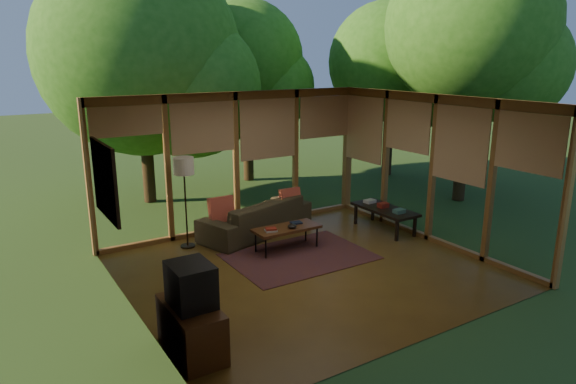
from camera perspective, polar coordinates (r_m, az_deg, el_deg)
floor at (r=8.38m, az=2.17°, el=-8.66°), size 5.50×5.50×0.00m
ceiling at (r=7.72m, az=2.36°, el=10.06°), size 5.50×5.50×0.00m
wall_left at (r=6.84m, az=-17.19°, el=-2.77°), size 0.04×5.00×2.70m
wall_front at (r=6.13m, az=15.55°, el=-4.68°), size 5.50×0.04×2.70m
window_wall_back at (r=10.05m, az=-5.79°, el=3.34°), size 5.50×0.12×2.70m
window_wall_right at (r=9.72m, az=15.80°, el=2.46°), size 0.12×5.00×2.70m
exterior_lawn at (r=19.22m, az=8.57°, el=4.63°), size 40.00×40.00×0.00m
tree_nw at (r=12.27m, az=-16.21°, el=14.55°), size 4.53×4.53×5.67m
tree_ne at (r=14.12m, az=-4.83°, el=14.49°), size 3.11×3.11×4.83m
tree_se at (r=12.54m, az=19.62°, el=17.01°), size 3.75×3.75×5.88m
tree_far at (r=14.84m, az=11.05°, el=13.98°), size 3.29×3.29×4.84m
rug at (r=8.91m, az=1.28°, el=-7.15°), size 2.37×1.68×0.01m
sofa at (r=9.94m, az=-3.56°, el=-2.76°), size 2.49×1.54×0.68m
pillow_left at (r=9.50m, az=-7.42°, el=-1.98°), size 0.46×0.25×0.49m
pillow_right at (r=10.19m, az=0.26°, el=-0.81°), size 0.42×0.23×0.44m
ct_book_lower at (r=8.85m, az=-1.90°, el=-4.30°), size 0.23×0.19×0.03m
ct_book_upper at (r=8.84m, az=-1.91°, el=-4.11°), size 0.22×0.19×0.03m
ct_book_side at (r=9.25m, az=0.91°, el=-3.43°), size 0.21×0.17×0.03m
ct_bowl at (r=9.00m, az=0.46°, el=-3.82°), size 0.16×0.16×0.07m
media_cabinet at (r=6.21m, az=-10.67°, el=-14.74°), size 0.50×1.00×0.60m
television at (r=5.97m, az=-10.74°, el=-10.10°), size 0.45×0.55×0.50m
console_book_a at (r=9.98m, az=12.26°, el=-2.09°), size 0.22×0.16×0.08m
console_book_b at (r=10.29m, az=10.53°, el=-1.45°), size 0.20×0.15×0.09m
console_book_c at (r=10.58m, az=9.07°, el=-1.01°), size 0.24×0.18×0.06m
floor_lamp at (r=9.13m, az=-11.49°, el=2.30°), size 0.36×0.36×1.65m
coffee_table at (r=9.08m, az=-0.15°, el=-4.12°), size 1.20×0.50×0.43m
side_console at (r=10.28m, az=10.69°, el=-2.00°), size 0.60×1.40×0.46m
wall_painting at (r=8.12m, az=-19.65°, el=1.22°), size 0.06×1.35×1.15m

